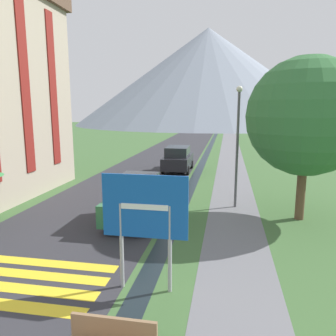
% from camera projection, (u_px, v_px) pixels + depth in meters
% --- Properties ---
extents(ground_plane, '(160.00, 160.00, 0.00)m').
position_uv_depth(ground_plane, '(181.00, 173.00, 23.37)').
color(ground_plane, '#3D6033').
extents(road, '(6.40, 60.00, 0.01)m').
position_uv_depth(road, '(170.00, 153.00, 33.49)').
color(road, '#2D2D33').
rests_on(road, ground_plane).
extents(footpath, '(2.20, 60.00, 0.01)m').
position_uv_depth(footpath, '(231.00, 155.00, 32.42)').
color(footpath, slate).
rests_on(footpath, ground_plane).
extents(drainage_channel, '(0.60, 60.00, 0.00)m').
position_uv_depth(drainage_channel, '(206.00, 154.00, 32.84)').
color(drainage_channel, black).
rests_on(drainage_channel, ground_plane).
extents(crosswalk_marking, '(5.44, 2.54, 0.01)m').
position_uv_depth(crosswalk_marking, '(7.00, 279.00, 8.81)').
color(crosswalk_marking, yellow).
rests_on(crosswalk_marking, ground_plane).
extents(mountain_distant, '(74.51, 74.51, 26.72)m').
position_uv_depth(mountain_distant, '(208.00, 77.00, 93.58)').
color(mountain_distant, gray).
rests_on(mountain_distant, ground_plane).
extents(road_sign, '(2.14, 0.11, 2.98)m').
position_uv_depth(road_sign, '(145.00, 215.00, 8.00)').
color(road_sign, '#9E9EA3').
rests_on(road_sign, ground_plane).
extents(parked_car_near, '(1.86, 4.52, 1.82)m').
position_uv_depth(parked_car_near, '(137.00, 197.00, 13.52)').
color(parked_car_near, '#28663D').
rests_on(parked_car_near, ground_plane).
extents(parked_car_far, '(1.94, 4.08, 1.82)m').
position_uv_depth(parked_car_far, '(178.00, 159.00, 23.86)').
color(parked_car_far, black).
rests_on(parked_car_far, ground_plane).
extents(streetlamp, '(0.28, 0.28, 5.51)m').
position_uv_depth(streetlamp, '(238.00, 138.00, 14.74)').
color(streetlamp, '#515156').
rests_on(streetlamp, ground_plane).
extents(tree_by_path, '(4.71, 4.71, 6.58)m').
position_uv_depth(tree_by_path, '(306.00, 117.00, 12.89)').
color(tree_by_path, brown).
rests_on(tree_by_path, ground_plane).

